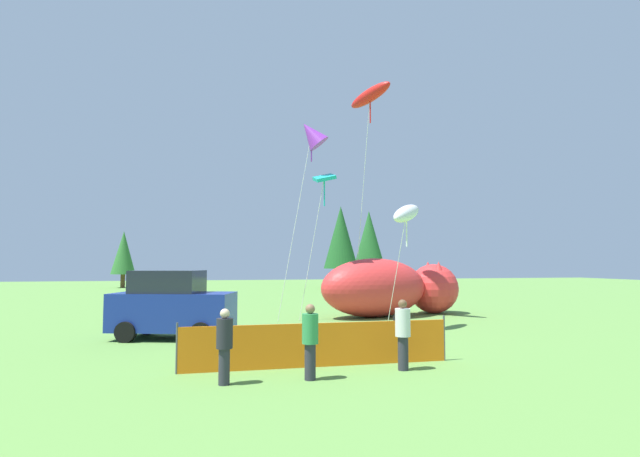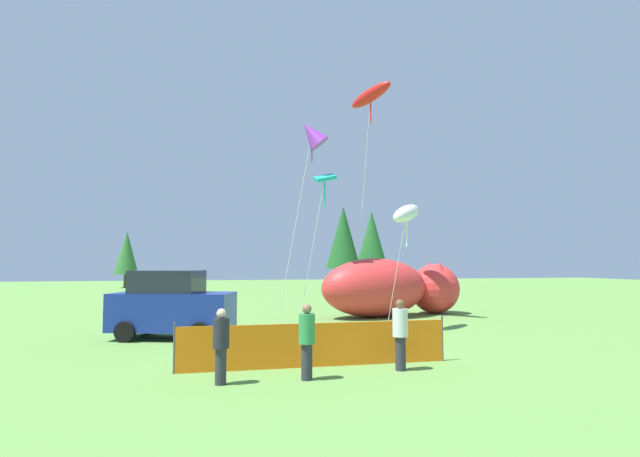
# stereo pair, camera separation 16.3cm
# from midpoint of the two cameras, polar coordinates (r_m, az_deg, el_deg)

# --- Properties ---
(ground_plane) EXTENTS (120.00, 120.00, 0.00)m
(ground_plane) POSITION_cam_midpoint_polar(r_m,az_deg,el_deg) (16.35, 0.16, -12.95)
(ground_plane) COLOR #609342
(parked_car) EXTENTS (4.33, 2.83, 2.30)m
(parked_car) POSITION_cam_midpoint_polar(r_m,az_deg,el_deg) (17.85, -16.34, -8.42)
(parked_car) COLOR navy
(parked_car) RESTS_ON ground
(folding_chair) EXTENTS (0.71, 0.71, 0.94)m
(folding_chair) POSITION_cam_midpoint_polar(r_m,az_deg,el_deg) (15.83, 9.63, -11.20)
(folding_chair) COLOR black
(folding_chair) RESTS_ON ground
(inflatable_cat) EXTENTS (7.85, 4.40, 2.78)m
(inflatable_cat) POSITION_cam_midpoint_polar(r_m,az_deg,el_deg) (24.47, 8.20, -6.91)
(inflatable_cat) COLOR red
(inflatable_cat) RESTS_ON ground
(safety_fence) EXTENTS (6.83, 0.18, 1.18)m
(safety_fence) POSITION_cam_midpoint_polar(r_m,az_deg,el_deg) (12.65, -0.01, -13.16)
(safety_fence) COLOR orange
(safety_fence) RESTS_ON ground
(spectator_in_grey_shirt) EXTENTS (0.36, 0.36, 1.65)m
(spectator_in_grey_shirt) POSITION_cam_midpoint_polar(r_m,az_deg,el_deg) (11.23, -1.09, -12.44)
(spectator_in_grey_shirt) COLOR #2D2D38
(spectator_in_grey_shirt) RESTS_ON ground
(spectator_in_black_shirt) EXTENTS (0.35, 0.35, 1.59)m
(spectator_in_black_shirt) POSITION_cam_midpoint_polar(r_m,az_deg,el_deg) (11.00, -10.82, -12.72)
(spectator_in_black_shirt) COLOR #2D2D38
(spectator_in_black_shirt) RESTS_ON ground
(spectator_in_yellow_shirt) EXTENTS (0.37, 0.37, 1.68)m
(spectator_in_yellow_shirt) POSITION_cam_midpoint_polar(r_m,az_deg,el_deg) (12.35, 9.54, -11.54)
(spectator_in_yellow_shirt) COLOR #2D2D38
(spectator_in_yellow_shirt) RESTS_ON ground
(kite_white_ghost) EXTENTS (2.03, 2.05, 5.06)m
(kite_white_ghost) POSITION_cam_midpoint_polar(r_m,az_deg,el_deg) (19.69, 10.07, 1.69)
(kite_white_ghost) COLOR silver
(kite_white_ghost) RESTS_ON ground
(kite_purple_delta) EXTENTS (2.44, 1.29, 9.32)m
(kite_purple_delta) POSITION_cam_midpoint_polar(r_m,az_deg,el_deg) (23.46, -0.74, 10.72)
(kite_purple_delta) COLOR silver
(kite_purple_delta) RESTS_ON ground
(kite_teal_diamond) EXTENTS (1.60, 0.92, 6.75)m
(kite_teal_diamond) POSITION_cam_midpoint_polar(r_m,az_deg,el_deg) (22.87, 0.71, 5.54)
(kite_teal_diamond) COLOR silver
(kite_teal_diamond) RESTS_ON ground
(kite_red_lizard) EXTENTS (1.78, 2.86, 10.87)m
(kite_red_lizard) POSITION_cam_midpoint_polar(r_m,az_deg,el_deg) (23.90, 6.00, 14.83)
(kite_red_lizard) COLOR silver
(kite_red_lizard) RESTS_ON ground
(horizon_tree_east) EXTENTS (2.46, 2.46, 5.87)m
(horizon_tree_east) POSITION_cam_midpoint_polar(r_m,az_deg,el_deg) (55.69, -21.16, -2.62)
(horizon_tree_east) COLOR brown
(horizon_tree_east) RESTS_ON ground
(horizon_tree_west) EXTENTS (3.44, 3.44, 8.21)m
(horizon_tree_west) POSITION_cam_midpoint_polar(r_m,az_deg,el_deg) (54.32, 6.01, -1.31)
(horizon_tree_west) COLOR brown
(horizon_tree_west) RESTS_ON ground
(horizon_tree_mid) EXTENTS (3.51, 3.51, 8.38)m
(horizon_tree_mid) POSITION_cam_midpoint_polar(r_m,az_deg,el_deg) (50.94, 2.77, -1.04)
(horizon_tree_mid) COLOR brown
(horizon_tree_mid) RESTS_ON ground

